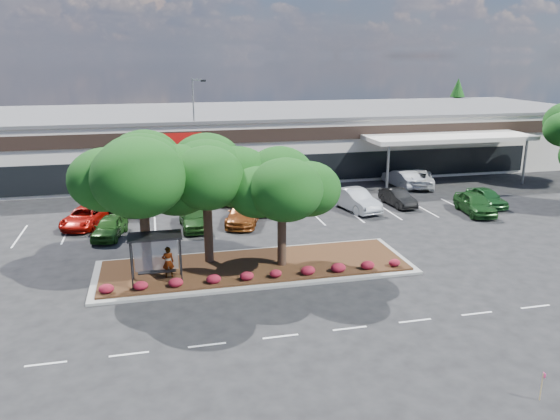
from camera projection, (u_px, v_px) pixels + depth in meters
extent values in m
plane|color=black|center=(308.00, 294.00, 28.07)|extent=(160.00, 160.00, 0.00)
cube|color=silver|center=(221.00, 140.00, 59.09)|extent=(80.00, 20.00, 6.00)
cube|color=#535356|center=(220.00, 111.00, 58.25)|extent=(80.40, 20.40, 0.30)
cube|color=black|center=(235.00, 136.00, 49.19)|extent=(80.00, 0.25, 1.20)
cube|color=black|center=(236.00, 171.00, 50.06)|extent=(60.00, 0.18, 2.60)
cube|color=#AE0E0C|center=(167.00, 139.00, 47.80)|extent=(6.00, 0.12, 1.00)
cube|color=silver|center=(449.00, 137.00, 51.42)|extent=(16.00, 5.00, 0.40)
cylinder|color=gray|center=(388.00, 169.00, 48.63)|extent=(0.24, 0.24, 4.20)
cylinder|color=gray|center=(525.00, 162.00, 51.72)|extent=(0.24, 0.24, 4.20)
cube|color=gray|center=(255.00, 268.00, 31.35)|extent=(18.00, 6.00, 0.15)
cube|color=#462E15|center=(255.00, 265.00, 31.32)|extent=(17.20, 5.20, 0.12)
cube|color=silver|center=(46.00, 364.00, 21.67)|extent=(1.60, 0.12, 0.01)
cube|color=silver|center=(129.00, 354.00, 22.37)|extent=(1.60, 0.12, 0.01)
cube|color=silver|center=(207.00, 345.00, 23.08)|extent=(1.60, 0.12, 0.01)
cube|color=silver|center=(281.00, 336.00, 23.79)|extent=(1.60, 0.12, 0.01)
cube|color=silver|center=(350.00, 328.00, 24.50)|extent=(1.60, 0.12, 0.01)
cube|color=silver|center=(415.00, 321.00, 25.20)|extent=(1.60, 0.12, 0.01)
cube|color=silver|center=(477.00, 313.00, 25.91)|extent=(1.60, 0.12, 0.01)
cube|color=silver|center=(535.00, 307.00, 26.62)|extent=(1.60, 0.12, 0.01)
cube|color=silver|center=(20.00, 236.00, 37.06)|extent=(0.12, 5.00, 0.01)
cube|color=silver|center=(66.00, 233.00, 37.73)|extent=(0.12, 5.00, 0.01)
cube|color=silver|center=(112.00, 230.00, 38.39)|extent=(0.12, 5.00, 0.01)
cube|color=silver|center=(155.00, 227.00, 39.05)|extent=(0.12, 5.00, 0.01)
cube|color=silver|center=(197.00, 224.00, 39.71)|extent=(0.12, 5.00, 0.01)
cube|color=silver|center=(238.00, 221.00, 40.38)|extent=(0.12, 5.00, 0.01)
cube|color=silver|center=(277.00, 219.00, 41.04)|extent=(0.12, 5.00, 0.01)
cube|color=silver|center=(316.00, 216.00, 41.70)|extent=(0.12, 5.00, 0.01)
cube|color=silver|center=(352.00, 213.00, 42.37)|extent=(0.12, 5.00, 0.01)
cube|color=silver|center=(388.00, 211.00, 43.03)|extent=(0.12, 5.00, 0.01)
cube|color=silver|center=(423.00, 209.00, 43.69)|extent=(0.12, 5.00, 0.01)
cube|color=silver|center=(457.00, 206.00, 44.36)|extent=(0.12, 5.00, 0.01)
cylinder|color=black|center=(132.00, 257.00, 28.95)|extent=(0.08, 0.08, 2.50)
cylinder|color=black|center=(180.00, 253.00, 29.51)|extent=(0.08, 0.08, 2.50)
cylinder|color=black|center=(131.00, 266.00, 27.74)|extent=(0.08, 0.08, 2.50)
cylinder|color=black|center=(181.00, 262.00, 28.29)|extent=(0.08, 0.08, 2.50)
cube|color=black|center=(155.00, 236.00, 28.27)|extent=(2.75, 1.55, 0.10)
cube|color=silver|center=(156.00, 253.00, 29.20)|extent=(2.30, 0.03, 2.00)
cube|color=black|center=(157.00, 272.00, 29.07)|extent=(2.00, 0.35, 0.06)
cone|color=#10360D|center=(456.00, 111.00, 75.56)|extent=(3.96, 3.96, 9.00)
imported|color=#594C47|center=(168.00, 262.00, 29.31)|extent=(0.65, 0.45, 1.73)
cube|color=gray|center=(197.00, 186.00, 50.28)|extent=(0.50, 0.50, 0.40)
cylinder|color=gray|center=(195.00, 133.00, 48.93)|extent=(0.14, 0.14, 9.53)
cube|color=gray|center=(197.00, 80.00, 47.79)|extent=(0.91, 0.24, 0.14)
cube|color=black|center=(203.00, 81.00, 47.93)|extent=(0.46, 0.31, 0.18)
cube|color=tan|center=(541.00, 387.00, 19.24)|extent=(0.03, 0.03, 1.09)
cube|color=#F7418C|center=(544.00, 375.00, 19.13)|extent=(0.02, 0.14, 0.18)
imported|color=#9D0D07|center=(85.00, 217.00, 39.07)|extent=(3.62, 5.44, 1.39)
imported|color=#1C4615|center=(110.00, 227.00, 36.66)|extent=(2.58, 4.48, 1.43)
imported|color=#1E4619|center=(194.00, 217.00, 38.57)|extent=(2.04, 4.76, 1.60)
imported|color=brown|center=(244.00, 213.00, 39.76)|extent=(3.75, 5.69, 1.53)
imported|color=silver|center=(261.00, 202.00, 42.94)|extent=(2.98, 5.21, 1.37)
imported|color=#A4A9AF|center=(355.00, 200.00, 43.08)|extent=(2.94, 5.44, 1.70)
imported|color=black|center=(398.00, 198.00, 44.40)|extent=(1.77, 4.25, 1.37)
imported|color=#1B491A|center=(475.00, 203.00, 42.14)|extent=(2.63, 5.05, 1.64)
imported|color=#16451C|center=(487.00, 197.00, 44.32)|extent=(1.80, 4.33, 1.46)
imported|color=black|center=(131.00, 200.00, 43.11)|extent=(3.30, 6.02, 1.60)
imported|color=#1E5128|center=(139.00, 190.00, 46.62)|extent=(1.98, 4.51, 1.51)
imported|color=black|center=(176.00, 192.00, 45.52)|extent=(2.84, 5.24, 1.64)
imported|color=maroon|center=(230.00, 195.00, 45.32)|extent=(2.49, 4.28, 1.37)
imported|color=#7B4D05|center=(298.00, 188.00, 47.34)|extent=(2.40, 4.48, 1.45)
imported|color=#9D9FA8|center=(402.00, 178.00, 50.80)|extent=(2.06, 5.06, 1.63)
imported|color=white|center=(418.00, 178.00, 51.02)|extent=(4.85, 6.46, 1.63)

